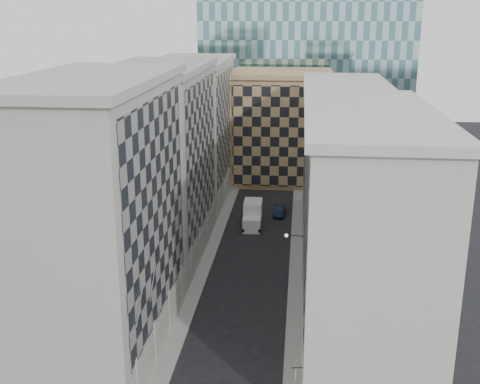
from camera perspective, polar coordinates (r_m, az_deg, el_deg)
The scene contains 14 objects.
sidewalk_west at distance 71.02m, azimuth -3.25°, elevation -6.75°, with size 1.50×100.00×0.15m, color gray.
sidewalk_east at distance 70.23m, azimuth 5.31°, elevation -7.08°, with size 1.50×100.00×0.15m, color gray.
bldg_left_a at distance 50.85m, azimuth -13.11°, elevation -2.71°, with size 10.80×22.80×23.70m.
bldg_left_b at distance 71.26m, azimuth -7.50°, elevation 2.77°, with size 10.80×22.80×22.70m.
bldg_left_c at distance 92.40m, azimuth -4.41°, elevation 5.77°, with size 10.80×22.80×21.70m.
bldg_right_a at distance 52.77m, azimuth 11.54°, elevation -3.61°, with size 10.80×26.80×20.70m.
bldg_right_b at distance 78.69m, azimuth 9.73°, elevation 2.90°, with size 10.80×28.80×19.70m.
tan_block at distance 103.96m, azimuth 3.91°, elevation 6.24°, with size 16.80×14.80×18.80m.
church_tower at distance 116.39m, azimuth 3.32°, elevation 16.05°, with size 7.20×7.20×51.50m.
flagpoles_left at distance 46.51m, azimuth -8.86°, elevation -9.46°, with size 0.10×6.33×2.33m.
bracket_lamp at distance 62.36m, azimuth 4.59°, elevation -4.13°, with size 1.98×0.36×0.36m.
box_truck at distance 82.56m, azimuth 1.21°, elevation -2.28°, with size 2.58×6.10×3.32m.
dark_car at distance 87.13m, azimuth 3.74°, elevation -1.80°, with size 1.47×4.20×1.38m, color black.
shop_sign at distance 44.64m, azimuth 5.21°, elevation -16.70°, with size 0.90×0.79×0.87m.
Camera 1 is at (5.29, -34.26, 28.42)m, focal length 45.00 mm.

